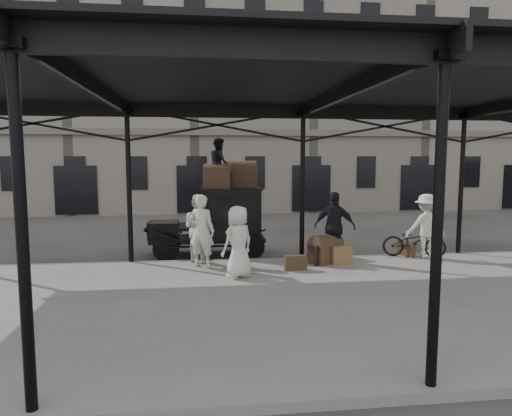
{
  "coord_description": "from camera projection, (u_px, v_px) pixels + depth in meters",
  "views": [
    {
      "loc": [
        -2.97,
        -11.19,
        3.13
      ],
      "look_at": [
        -1.43,
        1.6,
        1.7
      ],
      "focal_mm": 32.0,
      "sensor_mm": 36.0,
      "label": 1
    }
  ],
  "objects": [
    {
      "name": "porter_midleft",
      "position": [
        199.0,
        228.0,
        13.03
      ],
      "size": [
        1.2,
        1.17,
        1.94
      ],
      "primitive_type": "imported",
      "rotation": [
        0.0,
        0.0,
        2.44
      ],
      "color": "beige",
      "rests_on": "platform"
    },
    {
      "name": "bicycle",
      "position": [
        414.0,
        241.0,
        13.67
      ],
      "size": [
        1.93,
        1.23,
        0.96
      ],
      "primitive_type": "imported",
      "rotation": [
        0.0,
        0.0,
        1.22
      ],
      "color": "black",
      "rests_on": "platform"
    },
    {
      "name": "suitcase_upright",
      "position": [
        406.0,
        249.0,
        13.86
      ],
      "size": [
        0.37,
        0.61,
        0.45
      ],
      "primitive_type": "cube",
      "rotation": [
        0.0,
        0.0,
        0.39
      ],
      "color": "#493722",
      "rests_on": "platform"
    },
    {
      "name": "porter_centre",
      "position": [
        238.0,
        242.0,
        11.32
      ],
      "size": [
        1.05,
        0.97,
        1.8
      ],
      "primitive_type": "imported",
      "rotation": [
        0.0,
        0.0,
        3.75
      ],
      "color": "silver",
      "rests_on": "platform"
    },
    {
      "name": "porter_left",
      "position": [
        202.0,
        231.0,
        12.39
      ],
      "size": [
        0.86,
        0.73,
        1.99
      ],
      "primitive_type": "imported",
      "rotation": [
        0.0,
        0.0,
        2.73
      ],
      "color": "beige",
      "rests_on": "platform"
    },
    {
      "name": "porter_roof",
      "position": [
        219.0,
        163.0,
        14.25
      ],
      "size": [
        0.66,
        0.81,
        1.56
      ],
      "primitive_type": "imported",
      "rotation": [
        0.0,
        0.0,
        1.67
      ],
      "color": "black",
      "rests_on": "taxi"
    },
    {
      "name": "ground",
      "position": [
        318.0,
        280.0,
        11.74
      ],
      "size": [
        120.0,
        120.0,
        0.0
      ],
      "primitive_type": "plane",
      "color": "#383533",
      "rests_on": "ground"
    },
    {
      "name": "building_frontage",
      "position": [
        248.0,
        96.0,
        28.73
      ],
      "size": [
        64.0,
        8.0,
        14.0
      ],
      "primitive_type": "cube",
      "color": "slate",
      "rests_on": "ground"
    },
    {
      "name": "wicker_hamper",
      "position": [
        339.0,
        254.0,
        12.94
      ],
      "size": [
        0.68,
        0.57,
        0.5
      ],
      "primitive_type": "cube",
      "rotation": [
        0.0,
        0.0,
        0.22
      ],
      "color": "olive",
      "rests_on": "platform"
    },
    {
      "name": "steamer_trunk_roof_near",
      "position": [
        218.0,
        178.0,
        14.14
      ],
      "size": [
        0.96,
        0.71,
        0.63
      ],
      "primitive_type": null,
      "rotation": [
        0.0,
        0.0,
        -0.24
      ],
      "color": "#493722",
      "rests_on": "taxi"
    },
    {
      "name": "porter_official",
      "position": [
        335.0,
        227.0,
        13.03
      ],
      "size": [
        1.28,
        0.94,
        2.01
      ],
      "primitive_type": "imported",
      "rotation": [
        0.0,
        0.0,
        2.71
      ],
      "color": "black",
      "rests_on": "platform"
    },
    {
      "name": "platform",
      "position": [
        342.0,
        301.0,
        9.76
      ],
      "size": [
        28.0,
        8.0,
        0.15
      ],
      "primitive_type": "cube",
      "color": "slate",
      "rests_on": "ground"
    },
    {
      "name": "porter_right",
      "position": [
        426.0,
        226.0,
        13.59
      ],
      "size": [
        1.24,
        0.73,
        1.91
      ],
      "primitive_type": "imported",
      "rotation": [
        0.0,
        0.0,
        3.16
      ],
      "color": "silver",
      "rests_on": "platform"
    },
    {
      "name": "steamer_trunk_roof_far",
      "position": [
        241.0,
        176.0,
        14.67
      ],
      "size": [
        1.02,
        0.7,
        0.7
      ],
      "primitive_type": null,
      "rotation": [
        0.0,
        0.0,
        0.12
      ],
      "color": "#493722",
      "rests_on": "taxi"
    },
    {
      "name": "canopy",
      "position": [
        343.0,
        87.0,
        9.54
      ],
      "size": [
        22.5,
        9.0,
        4.74
      ],
      "color": "black",
      "rests_on": "ground"
    },
    {
      "name": "taxi",
      "position": [
        221.0,
        218.0,
        14.54
      ],
      "size": [
        3.65,
        1.55,
        2.18
      ],
      "color": "black",
      "rests_on": "ground"
    },
    {
      "name": "steamer_trunk_platform",
      "position": [
        326.0,
        251.0,
        12.98
      ],
      "size": [
        1.07,
        0.95,
        0.67
      ],
      "primitive_type": null,
      "rotation": [
        0.0,
        0.0,
        0.54
      ],
      "color": "#493722",
      "rests_on": "platform"
    },
    {
      "name": "suitcase_flat",
      "position": [
        296.0,
        263.0,
        12.09
      ],
      "size": [
        0.61,
        0.21,
        0.4
      ],
      "primitive_type": "cube",
      "rotation": [
        0.0,
        0.0,
        0.09
      ],
      "color": "#493722",
      "rests_on": "platform"
    }
  ]
}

